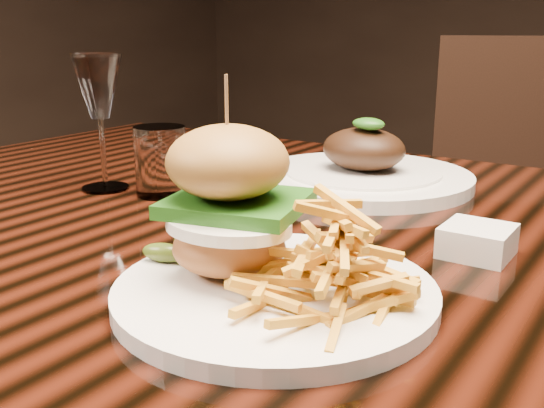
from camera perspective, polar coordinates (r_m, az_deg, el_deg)
The scene contains 7 objects.
dining_table at distance 0.76m, azimuth 7.77°, elevation -7.68°, with size 1.60×0.90×0.75m.
burger_plate at distance 0.53m, azimuth 0.12°, elevation -3.55°, with size 0.27×0.27×0.19m.
ramekin at distance 0.67m, azimuth 17.93°, elevation -3.16°, with size 0.07×0.07×0.03m, color white.
wine_glass at distance 0.91m, azimuth -15.28°, elevation 9.74°, with size 0.07×0.07×0.19m.
water_tumbler at distance 0.88m, azimuth -9.95°, elevation 3.81°, with size 0.07×0.07×0.09m, color white.
far_dish at distance 0.93m, azimuth 8.14°, elevation 2.88°, with size 0.32×0.32×0.10m.
chair_far at distance 1.61m, azimuth 22.11°, elevation -1.20°, with size 0.59×0.60×0.95m.
Camera 1 is at (0.30, -0.63, 0.97)m, focal length 42.00 mm.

